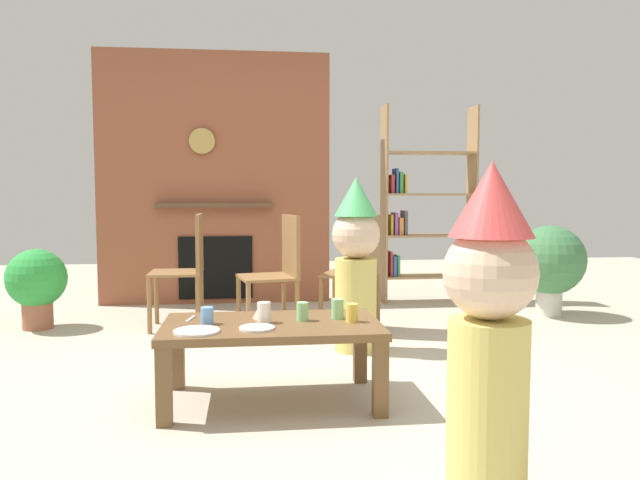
# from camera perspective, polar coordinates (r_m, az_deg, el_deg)

# --- Properties ---
(ground_plane) EXTENTS (12.00, 12.00, 0.00)m
(ground_plane) POSITION_cam_1_polar(r_m,az_deg,el_deg) (3.54, -1.71, -13.08)
(ground_plane) COLOR #BCB29E
(brick_fireplace_feature) EXTENTS (2.20, 0.28, 2.40)m
(brick_fireplace_feature) POSITION_cam_1_polar(r_m,az_deg,el_deg) (5.98, -9.79, 5.59)
(brick_fireplace_feature) COLOR #935138
(brick_fireplace_feature) RESTS_ON ground_plane
(bookshelf) EXTENTS (0.90, 0.28, 1.90)m
(bookshelf) POSITION_cam_1_polar(r_m,az_deg,el_deg) (6.00, 9.43, 2.59)
(bookshelf) COLOR #9E7A51
(bookshelf) RESTS_ON ground_plane
(coffee_table) EXTENTS (1.10, 0.63, 0.41)m
(coffee_table) POSITION_cam_1_polar(r_m,az_deg,el_deg) (3.14, -4.52, -8.83)
(coffee_table) COLOR brown
(coffee_table) RESTS_ON ground_plane
(paper_cup_near_left) EXTENTS (0.06, 0.06, 0.09)m
(paper_cup_near_left) POSITION_cam_1_polar(r_m,az_deg,el_deg) (3.13, -10.53, -6.97)
(paper_cup_near_left) COLOR #669EE0
(paper_cup_near_left) RESTS_ON coffee_table
(paper_cup_near_right) EXTENTS (0.06, 0.06, 0.10)m
(paper_cup_near_right) POSITION_cam_1_polar(r_m,az_deg,el_deg) (3.15, -1.65, -6.71)
(paper_cup_near_right) COLOR #8CD18C
(paper_cup_near_right) RESTS_ON coffee_table
(paper_cup_center) EXTENTS (0.06, 0.06, 0.09)m
(paper_cup_center) POSITION_cam_1_polar(r_m,az_deg,el_deg) (3.13, 3.01, -6.82)
(paper_cup_center) COLOR #F2CC4C
(paper_cup_center) RESTS_ON coffee_table
(paper_cup_far_left) EXTENTS (0.06, 0.06, 0.10)m
(paper_cup_far_left) POSITION_cam_1_polar(r_m,az_deg,el_deg) (3.21, 1.65, -6.45)
(paper_cup_far_left) COLOR #8CD18C
(paper_cup_far_left) RESTS_ON coffee_table
(paper_cup_far_right) EXTENTS (0.07, 0.07, 0.10)m
(paper_cup_far_right) POSITION_cam_1_polar(r_m,az_deg,el_deg) (3.12, -5.27, -6.77)
(paper_cup_far_right) COLOR silver
(paper_cup_far_right) RESTS_ON coffee_table
(paper_plate_front) EXTENTS (0.17, 0.17, 0.01)m
(paper_plate_front) POSITION_cam_1_polar(r_m,az_deg,el_deg) (2.98, -5.93, -8.20)
(paper_plate_front) COLOR white
(paper_plate_front) RESTS_ON coffee_table
(paper_plate_rear) EXTENTS (0.22, 0.22, 0.01)m
(paper_plate_rear) POSITION_cam_1_polar(r_m,az_deg,el_deg) (2.96, -11.47, -8.36)
(paper_plate_rear) COLOR white
(paper_plate_rear) RESTS_ON coffee_table
(birthday_cake_slice) EXTENTS (0.10, 0.10, 0.09)m
(birthday_cake_slice) POSITION_cam_1_polar(r_m,az_deg,el_deg) (3.23, -5.46, -6.52)
(birthday_cake_slice) COLOR #EAC68C
(birthday_cake_slice) RESTS_ON coffee_table
(table_fork) EXTENTS (0.04, 0.15, 0.01)m
(table_fork) POSITION_cam_1_polar(r_m,az_deg,el_deg) (3.26, -12.04, -7.23)
(table_fork) COLOR silver
(table_fork) RESTS_ON coffee_table
(child_with_cone_hat) EXTENTS (0.33, 0.33, 1.18)m
(child_with_cone_hat) POSITION_cam_1_polar(r_m,az_deg,el_deg) (2.21, 15.55, -7.37)
(child_with_cone_hat) COLOR #E0CC66
(child_with_cone_hat) RESTS_ON ground_plane
(child_in_pink) EXTENTS (0.32, 0.32, 1.17)m
(child_in_pink) POSITION_cam_1_polar(r_m,az_deg,el_deg) (4.09, 3.37, -1.85)
(child_in_pink) COLOR #E0CC66
(child_in_pink) RESTS_ON ground_plane
(dining_chair_left) EXTENTS (0.40, 0.40, 0.90)m
(dining_chair_left) POSITION_cam_1_polar(r_m,az_deg,el_deg) (4.89, -12.28, -2.18)
(dining_chair_left) COLOR olive
(dining_chair_left) RESTS_ON ground_plane
(dining_chair_middle) EXTENTS (0.48, 0.48, 0.90)m
(dining_chair_middle) POSITION_cam_1_polar(r_m,az_deg,el_deg) (4.56, -3.86, -2.56)
(dining_chair_middle) COLOR olive
(dining_chair_middle) RESTS_ON ground_plane
(dining_chair_right) EXTENTS (0.53, 0.53, 0.90)m
(dining_chair_right) POSITION_cam_1_polar(r_m,az_deg,el_deg) (4.67, 3.94, -2.40)
(dining_chair_right) COLOR olive
(dining_chair_right) RESTS_ON ground_plane
(potted_plant_tall) EXTENTS (0.60, 0.60, 0.79)m
(potted_plant_tall) POSITION_cam_1_polar(r_m,az_deg,el_deg) (5.62, 20.73, -1.95)
(potted_plant_tall) COLOR beige
(potted_plant_tall) RESTS_ON ground_plane
(potted_plant_short) EXTENTS (0.46, 0.46, 0.63)m
(potted_plant_short) POSITION_cam_1_polar(r_m,az_deg,el_deg) (5.26, -25.01, -3.58)
(potted_plant_short) COLOR #9E5B42
(potted_plant_short) RESTS_ON ground_plane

